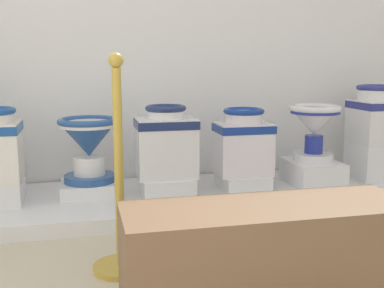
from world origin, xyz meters
name	(u,v)px	position (x,y,z in m)	size (l,w,h in m)	color
display_platform	(206,197)	(1.88, 2.48, 0.04)	(3.05, 0.89, 0.09)	white
plinth_block_broad_patterned	(90,188)	(1.14, 2.54, 0.13)	(0.36, 0.31, 0.09)	white
antique_toilet_broad_patterned	(89,142)	(1.14, 2.54, 0.43)	(0.37, 0.37, 0.40)	#2B5290
plinth_block_tall_cobalt	(166,186)	(1.60, 2.43, 0.15)	(0.31, 0.34, 0.12)	white
antique_toilet_tall_cobalt	(166,141)	(1.60, 2.43, 0.43)	(0.37, 0.27, 0.44)	white
plinth_block_central_ornate	(242,180)	(2.13, 2.51, 0.13)	(0.30, 0.34, 0.09)	white
antique_toilet_central_ornate	(243,141)	(2.13, 2.51, 0.40)	(0.36, 0.27, 0.44)	white
plinth_block_slender_white	(312,172)	(2.63, 2.49, 0.17)	(0.33, 0.39, 0.16)	white
antique_toilet_slender_white	(315,124)	(2.63, 2.49, 0.50)	(0.35, 0.35, 0.38)	white
plinth_block_rightmost	(374,161)	(3.13, 2.55, 0.21)	(0.30, 0.31, 0.25)	white
antique_toilet_rightmost	(377,113)	(3.13, 2.55, 0.55)	(0.31, 0.32, 0.42)	white
stanchion_post_near_left	(120,208)	(1.25, 1.59, 0.28)	(0.25, 0.25, 0.95)	gold
museum_bench	(268,257)	(1.75, 1.13, 0.20)	(1.07, 0.36, 0.40)	brown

